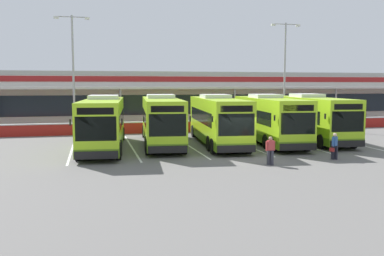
{
  "coord_description": "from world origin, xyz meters",
  "views": [
    {
      "loc": [
        -9.02,
        -24.87,
        4.55
      ],
      "look_at": [
        -2.46,
        3.0,
        1.6
      ],
      "focal_mm": 39.6,
      "sensor_mm": 36.0,
      "label": 1
    }
  ],
  "objects_px": {
    "coach_bus_leftmost": "(103,124)",
    "coach_bus_rightmost": "(311,118)",
    "coach_bus_right_centre": "(269,120)",
    "pedestrian_with_handbag": "(334,146)",
    "coach_bus_left_centre": "(161,121)",
    "pedestrian_near_bin": "(270,150)",
    "coach_bus_centre": "(218,121)",
    "lamp_post_west": "(73,66)",
    "lamp_post_centre": "(285,68)"
  },
  "relations": [
    {
      "from": "coach_bus_rightmost",
      "to": "coach_bus_leftmost",
      "type": "bearing_deg",
      "value": -176.95
    },
    {
      "from": "coach_bus_left_centre",
      "to": "coach_bus_right_centre",
      "type": "relative_size",
      "value": 1.0
    },
    {
      "from": "coach_bus_leftmost",
      "to": "pedestrian_with_handbag",
      "type": "distance_m",
      "value": 15.57
    },
    {
      "from": "coach_bus_leftmost",
      "to": "coach_bus_rightmost",
      "type": "height_order",
      "value": "same"
    },
    {
      "from": "coach_bus_rightmost",
      "to": "pedestrian_with_handbag",
      "type": "xyz_separation_m",
      "value": [
        -3.11,
        -8.53,
        -0.93
      ]
    },
    {
      "from": "coach_bus_left_centre",
      "to": "pedestrian_near_bin",
      "type": "height_order",
      "value": "coach_bus_left_centre"
    },
    {
      "from": "coach_bus_rightmost",
      "to": "lamp_post_centre",
      "type": "distance_m",
      "value": 11.71
    },
    {
      "from": "coach_bus_centre",
      "to": "coach_bus_rightmost",
      "type": "distance_m",
      "value": 8.11
    },
    {
      "from": "coach_bus_leftmost",
      "to": "pedestrian_with_handbag",
      "type": "xyz_separation_m",
      "value": [
        13.54,
        -7.64,
        -0.93
      ]
    },
    {
      "from": "coach_bus_leftmost",
      "to": "coach_bus_centre",
      "type": "height_order",
      "value": "same"
    },
    {
      "from": "pedestrian_near_bin",
      "to": "lamp_post_west",
      "type": "xyz_separation_m",
      "value": [
        -11.45,
        19.86,
        5.42
      ]
    },
    {
      "from": "coach_bus_rightmost",
      "to": "lamp_post_centre",
      "type": "bearing_deg",
      "value": 76.14
    },
    {
      "from": "coach_bus_left_centre",
      "to": "coach_bus_rightmost",
      "type": "height_order",
      "value": "same"
    },
    {
      "from": "pedestrian_with_handbag",
      "to": "pedestrian_near_bin",
      "type": "height_order",
      "value": "same"
    },
    {
      "from": "coach_bus_leftmost",
      "to": "lamp_post_west",
      "type": "xyz_separation_m",
      "value": [
        -2.42,
        11.49,
        4.5
      ]
    },
    {
      "from": "coach_bus_centre",
      "to": "lamp_post_west",
      "type": "height_order",
      "value": "lamp_post_west"
    },
    {
      "from": "coach_bus_left_centre",
      "to": "pedestrian_near_bin",
      "type": "xyz_separation_m",
      "value": [
        4.7,
        -9.55,
        -0.91
      ]
    },
    {
      "from": "coach_bus_right_centre",
      "to": "coach_bus_rightmost",
      "type": "bearing_deg",
      "value": 7.89
    },
    {
      "from": "coach_bus_centre",
      "to": "coach_bus_right_centre",
      "type": "xyz_separation_m",
      "value": [
        4.15,
        -0.1,
        0.0
      ]
    },
    {
      "from": "coach_bus_leftmost",
      "to": "pedestrian_with_handbag",
      "type": "bearing_deg",
      "value": -29.45
    },
    {
      "from": "coach_bus_leftmost",
      "to": "lamp_post_centre",
      "type": "distance_m",
      "value": 22.8
    },
    {
      "from": "coach_bus_leftmost",
      "to": "pedestrian_near_bin",
      "type": "height_order",
      "value": "coach_bus_leftmost"
    },
    {
      "from": "coach_bus_left_centre",
      "to": "pedestrian_near_bin",
      "type": "distance_m",
      "value": 10.68
    },
    {
      "from": "coach_bus_left_centre",
      "to": "pedestrian_with_handbag",
      "type": "distance_m",
      "value": 12.78
    },
    {
      "from": "coach_bus_left_centre",
      "to": "lamp_post_centre",
      "type": "xyz_separation_m",
      "value": [
        14.9,
        10.21,
        4.5
      ]
    },
    {
      "from": "pedestrian_near_bin",
      "to": "lamp_post_centre",
      "type": "bearing_deg",
      "value": 62.69
    },
    {
      "from": "pedestrian_near_bin",
      "to": "coach_bus_centre",
      "type": "bearing_deg",
      "value": 93.14
    },
    {
      "from": "pedestrian_with_handbag",
      "to": "lamp_post_centre",
      "type": "distance_m",
      "value": 20.59
    },
    {
      "from": "coach_bus_leftmost",
      "to": "coach_bus_rightmost",
      "type": "distance_m",
      "value": 16.67
    },
    {
      "from": "pedestrian_with_handbag",
      "to": "lamp_post_west",
      "type": "distance_m",
      "value": 25.49
    },
    {
      "from": "lamp_post_west",
      "to": "coach_bus_rightmost",
      "type": "bearing_deg",
      "value": -29.08
    },
    {
      "from": "lamp_post_centre",
      "to": "pedestrian_near_bin",
      "type": "bearing_deg",
      "value": -117.31
    },
    {
      "from": "coach_bus_leftmost",
      "to": "coach_bus_centre",
      "type": "xyz_separation_m",
      "value": [
        8.55,
        0.44,
        0.0
      ]
    },
    {
      "from": "pedestrian_with_handbag",
      "to": "lamp_post_west",
      "type": "height_order",
      "value": "lamp_post_west"
    },
    {
      "from": "coach_bus_leftmost",
      "to": "coach_bus_left_centre",
      "type": "height_order",
      "value": "same"
    },
    {
      "from": "coach_bus_leftmost",
      "to": "coach_bus_centre",
      "type": "bearing_deg",
      "value": 2.92
    },
    {
      "from": "coach_bus_leftmost",
      "to": "coach_bus_centre",
      "type": "relative_size",
      "value": 1.0
    },
    {
      "from": "coach_bus_right_centre",
      "to": "pedestrian_near_bin",
      "type": "xyz_separation_m",
      "value": [
        -3.66,
        -8.72,
        -0.91
      ]
    },
    {
      "from": "coach_bus_right_centre",
      "to": "pedestrian_with_handbag",
      "type": "relative_size",
      "value": 7.61
    },
    {
      "from": "coach_bus_leftmost",
      "to": "coach_bus_left_centre",
      "type": "xyz_separation_m",
      "value": [
        4.33,
        1.17,
        0.0
      ]
    },
    {
      "from": "pedestrian_with_handbag",
      "to": "lamp_post_west",
      "type": "bearing_deg",
      "value": 129.83
    },
    {
      "from": "lamp_post_west",
      "to": "pedestrian_near_bin",
      "type": "bearing_deg",
      "value": -60.04
    },
    {
      "from": "coach_bus_left_centre",
      "to": "coach_bus_centre",
      "type": "relative_size",
      "value": 1.0
    },
    {
      "from": "coach_bus_rightmost",
      "to": "pedestrian_near_bin",
      "type": "bearing_deg",
      "value": -129.42
    },
    {
      "from": "pedestrian_near_bin",
      "to": "lamp_post_west",
      "type": "relative_size",
      "value": 0.15
    },
    {
      "from": "coach_bus_rightmost",
      "to": "pedestrian_with_handbag",
      "type": "height_order",
      "value": "coach_bus_rightmost"
    },
    {
      "from": "lamp_post_centre",
      "to": "coach_bus_leftmost",
      "type": "bearing_deg",
      "value": -149.38
    },
    {
      "from": "pedestrian_with_handbag",
      "to": "pedestrian_near_bin",
      "type": "distance_m",
      "value": 4.57
    },
    {
      "from": "lamp_post_centre",
      "to": "pedestrian_with_handbag",
      "type": "bearing_deg",
      "value": -106.67
    },
    {
      "from": "coach_bus_centre",
      "to": "coach_bus_left_centre",
      "type": "bearing_deg",
      "value": 170.08
    }
  ]
}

